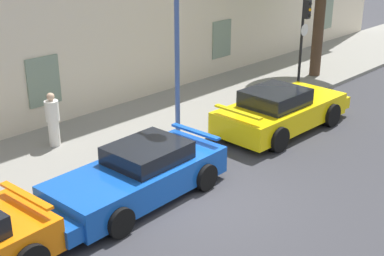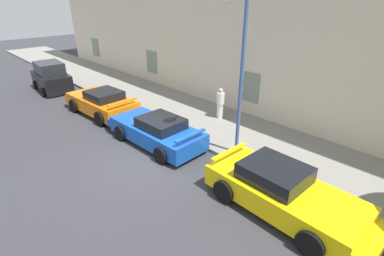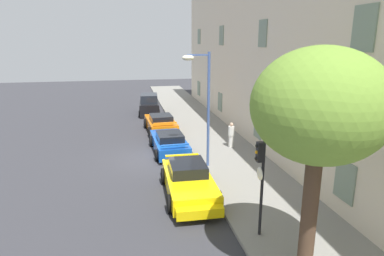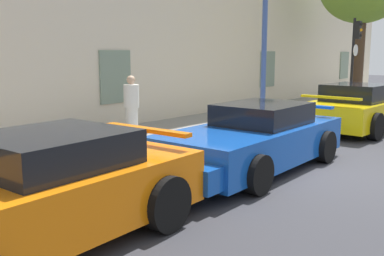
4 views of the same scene
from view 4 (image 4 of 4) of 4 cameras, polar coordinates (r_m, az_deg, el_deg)
name	(u,v)px [view 4 (image 4 of 4)]	position (r m, az deg, el deg)	size (l,w,h in m)	color
ground_plane	(330,170)	(9.11, 17.50, -5.18)	(80.00, 80.00, 0.00)	#333338
sidewalk	(169,138)	(11.50, -3.03, -1.35)	(60.00, 4.25, 0.14)	gray
sportscar_red_lead	(18,200)	(5.42, -21.56, -8.70)	(4.74, 2.32, 1.34)	orange
sportscar_yellow_flank	(249,141)	(8.62, 7.46, -1.71)	(4.89, 2.17, 1.27)	#144CB2
sportscar_white_middle	(362,108)	(14.23, 21.19, 2.39)	(4.97, 2.26, 1.38)	yellow
traffic_light	(355,47)	(18.07, 20.39, 9.76)	(0.44, 0.36, 3.44)	black
pedestrian_admiring	(132,106)	(11.37, -7.84, 2.82)	(0.43, 0.43, 1.57)	silver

